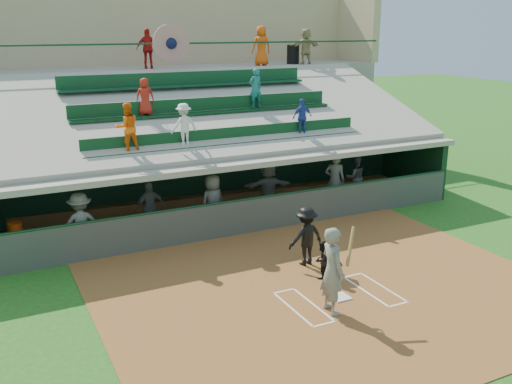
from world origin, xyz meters
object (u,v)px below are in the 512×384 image
catcher (322,260)px  water_cooler (15,229)px  white_table (15,246)px  home_plate (340,297)px  trash_bin (293,54)px  batter_at_plate (332,270)px

catcher → water_cooler: 8.48m
white_table → water_cooler: size_ratio=1.86×
home_plate → trash_bin: (6.05, 12.88, 4.99)m
batter_at_plate → catcher: 1.87m
white_table → batter_at_plate: bearing=-23.8°
home_plate → catcher: (0.21, 1.15, 0.48)m
white_table → trash_bin: trash_bin is taller
white_table → water_cooler: bearing=15.9°
home_plate → batter_at_plate: size_ratio=0.21×
batter_at_plate → water_cooler: bearing=132.7°
batter_at_plate → trash_bin: 15.43m
batter_at_plate → trash_bin: (6.62, 13.36, 3.99)m
home_plate → water_cooler: bearing=137.4°
batter_at_plate → water_cooler: 8.97m
catcher → white_table: bearing=-56.7°
batter_at_plate → white_table: batter_at_plate is taller
home_plate → white_table: bearing=137.6°
batter_at_plate → catcher: size_ratio=2.03×
home_plate → water_cooler: water_cooler is taller
catcher → trash_bin: 13.86m
batter_at_plate → white_table: size_ratio=2.87×
water_cooler → trash_bin: 14.98m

